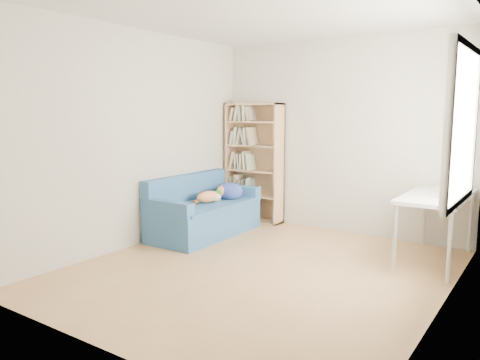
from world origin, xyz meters
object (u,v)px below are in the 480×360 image
(sofa, at_px, (204,212))
(pen_cup, at_px, (444,192))
(desk, at_px, (437,200))
(bookshelf, at_px, (254,167))

(sofa, xyz_separation_m, pen_cup, (2.90, 0.32, 0.51))
(desk, bearing_deg, pen_cup, -61.87)
(desk, bearing_deg, sofa, -169.92)
(sofa, relative_size, pen_cup, 9.82)
(bookshelf, distance_m, desk, 2.74)
(desk, distance_m, pen_cup, 0.24)
(sofa, xyz_separation_m, bookshelf, (0.13, 1.04, 0.51))
(bookshelf, bearing_deg, sofa, -97.15)
(bookshelf, distance_m, pen_cup, 2.87)
(bookshelf, height_order, pen_cup, bookshelf)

